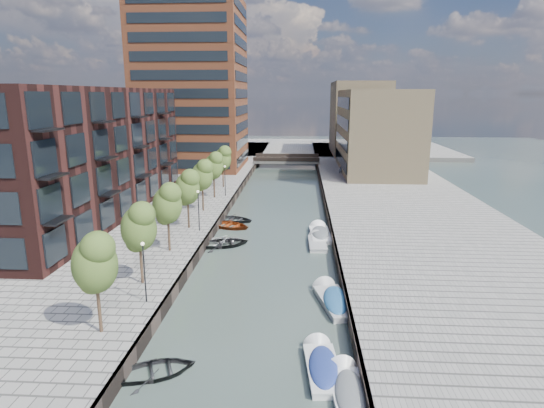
# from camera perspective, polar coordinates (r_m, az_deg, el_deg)

# --- Properties ---
(water) EXTENTS (300.00, 300.00, 0.00)m
(water) POSITION_cam_1_polar(r_m,az_deg,el_deg) (60.80, 0.87, 0.02)
(water) COLOR #38473F
(water) RESTS_ON ground
(quay_left) EXTENTS (60.00, 140.00, 1.00)m
(quay_left) POSITION_cam_1_polar(r_m,az_deg,el_deg) (71.98, -29.10, 0.83)
(quay_left) COLOR gray
(quay_left) RESTS_ON ground
(quay_right) EXTENTS (20.00, 140.00, 1.00)m
(quay_right) POSITION_cam_1_polar(r_m,az_deg,el_deg) (62.03, 15.80, 0.25)
(quay_right) COLOR gray
(quay_right) RESTS_ON ground
(quay_wall_left) EXTENTS (0.25, 140.00, 1.00)m
(quay_wall_left) POSITION_cam_1_polar(r_m,az_deg,el_deg) (61.27, -4.84, 0.56)
(quay_wall_left) COLOR #332823
(quay_wall_left) RESTS_ON ground
(quay_wall_right) EXTENTS (0.25, 140.00, 1.00)m
(quay_wall_right) POSITION_cam_1_polar(r_m,az_deg,el_deg) (60.71, 6.63, 0.39)
(quay_wall_right) COLOR #332823
(quay_wall_right) RESTS_ON ground
(far_closure) EXTENTS (80.00, 40.00, 1.00)m
(far_closure) POSITION_cam_1_polar(r_m,az_deg,el_deg) (119.86, 2.27, 7.01)
(far_closure) COLOR gray
(far_closure) RESTS_ON ground
(apartment_block) EXTENTS (8.00, 38.00, 14.00)m
(apartment_block) POSITION_cam_1_polar(r_m,az_deg,el_deg) (54.44, -21.31, 6.05)
(apartment_block) COLOR black
(apartment_block) RESTS_ON quay_left
(tower) EXTENTS (18.00, 18.00, 30.00)m
(tower) POSITION_cam_1_polar(r_m,az_deg,el_deg) (86.35, -9.97, 14.56)
(tower) COLOR brown
(tower) RESTS_ON quay_left
(tan_block_near) EXTENTS (12.00, 25.00, 14.00)m
(tan_block_near) POSITION_cam_1_polar(r_m,az_deg,el_deg) (82.33, 12.99, 8.90)
(tan_block_near) COLOR tan
(tan_block_near) RESTS_ON quay_right
(tan_block_far) EXTENTS (12.00, 20.00, 16.00)m
(tan_block_far) POSITION_cam_1_polar(r_m,az_deg,el_deg) (107.96, 10.82, 10.58)
(tan_block_far) COLOR tan
(tan_block_far) RESTS_ON quay_right
(bridge) EXTENTS (13.00, 6.00, 1.30)m
(bridge) POSITION_cam_1_polar(r_m,az_deg,el_deg) (91.98, 1.84, 5.55)
(bridge) COLOR gray
(bridge) RESTS_ON ground
(tree_0) EXTENTS (2.50, 2.50, 5.95)m
(tree_0) POSITION_cam_1_polar(r_m,az_deg,el_deg) (27.19, -21.37, -6.69)
(tree_0) COLOR #382619
(tree_0) RESTS_ON quay_left
(tree_1) EXTENTS (2.50, 2.50, 5.95)m
(tree_1) POSITION_cam_1_polar(r_m,az_deg,el_deg) (33.33, -16.40, -2.62)
(tree_1) COLOR #382619
(tree_1) RESTS_ON quay_left
(tree_2) EXTENTS (2.50, 2.50, 5.95)m
(tree_2) POSITION_cam_1_polar(r_m,az_deg,el_deg) (39.75, -13.02, 0.18)
(tree_2) COLOR #382619
(tree_2) RESTS_ON quay_left
(tree_3) EXTENTS (2.50, 2.50, 5.95)m
(tree_3) POSITION_cam_1_polar(r_m,az_deg,el_deg) (46.34, -10.59, 2.19)
(tree_3) COLOR #382619
(tree_3) RESTS_ON quay_left
(tree_4) EXTENTS (2.50, 2.50, 5.95)m
(tree_4) POSITION_cam_1_polar(r_m,az_deg,el_deg) (53.04, -8.77, 3.70)
(tree_4) COLOR #382619
(tree_4) RESTS_ON quay_left
(tree_5) EXTENTS (2.50, 2.50, 5.95)m
(tree_5) POSITION_cam_1_polar(r_m,az_deg,el_deg) (59.80, -7.35, 4.86)
(tree_5) COLOR #382619
(tree_5) RESTS_ON quay_left
(tree_6) EXTENTS (2.50, 2.50, 5.95)m
(tree_6) POSITION_cam_1_polar(r_m,az_deg,el_deg) (66.61, -6.22, 5.79)
(tree_6) COLOR #382619
(tree_6) RESTS_ON quay_left
(lamp_0) EXTENTS (0.24, 0.24, 4.12)m
(lamp_0) POSITION_cam_1_polar(r_m,az_deg,el_deg) (30.78, -15.76, -7.45)
(lamp_0) COLOR black
(lamp_0) RESTS_ON quay_left
(lamp_1) EXTENTS (0.24, 0.24, 4.12)m
(lamp_1) POSITION_cam_1_polar(r_m,az_deg,el_deg) (45.48, -9.21, -0.28)
(lamp_1) COLOR black
(lamp_1) RESTS_ON quay_left
(lamp_2) EXTENTS (0.24, 0.24, 4.12)m
(lamp_2) POSITION_cam_1_polar(r_m,az_deg,el_deg) (60.83, -5.92, 3.34)
(lamp_2) COLOR black
(lamp_2) RESTS_ON quay_left
(sloop_0) EXTENTS (5.01, 4.39, 0.86)m
(sloop_0) POSITION_cam_1_polar(r_m,az_deg,el_deg) (26.20, -14.24, -19.95)
(sloop_0) COLOR black
(sloop_0) RESTS_ON ground
(sloop_1) EXTENTS (5.77, 4.85, 1.02)m
(sloop_1) POSITION_cam_1_polar(r_m,az_deg,el_deg) (44.40, -6.10, -5.25)
(sloop_1) COLOR black
(sloop_1) RESTS_ON ground
(sloop_2) EXTENTS (5.84, 5.09, 1.01)m
(sloop_2) POSITION_cam_1_polar(r_m,az_deg,el_deg) (50.31, -5.39, -2.96)
(sloop_2) COLOR maroon
(sloop_2) RESTS_ON ground
(sloop_3) EXTENTS (4.28, 3.24, 0.83)m
(sloop_3) POSITION_cam_1_polar(r_m,az_deg,el_deg) (45.40, -5.75, -4.82)
(sloop_3) COLOR beige
(sloop_3) RESTS_ON ground
(sloop_4) EXTENTS (5.49, 4.57, 0.98)m
(sloop_4) POSITION_cam_1_polar(r_m,az_deg,el_deg) (52.64, -4.90, -2.19)
(sloop_4) COLOR black
(sloop_4) RESTS_ON ground
(motorboat_0) EXTENTS (2.09, 4.97, 1.61)m
(motorboat_0) POSITION_cam_1_polar(r_m,az_deg,el_deg) (25.93, 6.28, -19.45)
(motorboat_0) COLOR white
(motorboat_0) RESTS_ON ground
(motorboat_1) EXTENTS (2.04, 4.98, 1.62)m
(motorboat_1) POSITION_cam_1_polar(r_m,az_deg,el_deg) (24.20, 9.65, -22.28)
(motorboat_1) COLOR white
(motorboat_1) RESTS_ON ground
(motorboat_2) EXTENTS (1.76, 4.76, 1.57)m
(motorboat_2) POSITION_cam_1_polar(r_m,az_deg,el_deg) (44.97, 5.67, -4.87)
(motorboat_2) COLOR #B3B2B0
(motorboat_2) RESTS_ON ground
(motorboat_3) EXTENTS (3.10, 5.76, 1.82)m
(motorboat_3) POSITION_cam_1_polar(r_m,az_deg,el_deg) (32.94, 7.72, -11.84)
(motorboat_3) COLOR #B8B7B6
(motorboat_3) RESTS_ON ground
(motorboat_4) EXTENTS (2.21, 5.67, 1.86)m
(motorboat_4) POSITION_cam_1_polar(r_m,az_deg,el_deg) (47.45, 6.01, -3.72)
(motorboat_4) COLOR white
(motorboat_4) RESTS_ON ground
(car) EXTENTS (2.06, 3.94, 1.28)m
(car) POSITION_cam_1_polar(r_m,az_deg,el_deg) (81.04, 9.00, 4.47)
(car) COLOR #A6A8AB
(car) RESTS_ON quay_right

